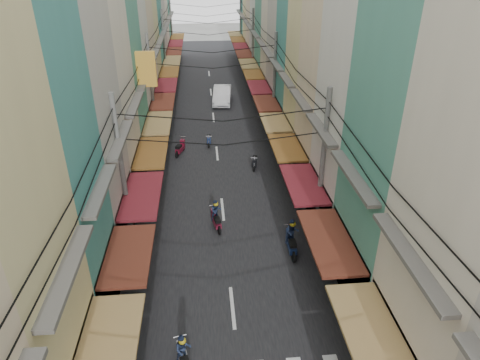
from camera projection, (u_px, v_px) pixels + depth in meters
ground at (229, 277)px, 20.29m from camera, size 160.00×160.00×0.00m
road at (214, 125)px, 37.82m from camera, size 10.00×80.00×0.02m
sidewalk_left at (140, 127)px, 37.30m from camera, size 3.00×80.00×0.06m
sidewalk_right at (287, 123)px, 38.32m from camera, size 3.00×80.00×0.06m
building_row_left at (97, 14)px, 29.55m from camera, size 7.80×67.67×23.70m
building_row_right at (322, 17)px, 30.86m from camera, size 7.80×68.98×22.59m
utility_poles at (214, 63)px, 30.32m from camera, size 10.20×66.13×8.20m
white_car at (222, 103)px, 43.43m from camera, size 5.95×2.82×2.03m
bicycle at (387, 276)px, 20.33m from camera, size 1.73×0.89×1.13m
moving_scooters at (230, 219)px, 23.68m from camera, size 6.51×22.39×1.96m
parked_scooters at (353, 325)px, 17.09m from camera, size 13.02×15.53×0.98m
pedestrians at (135, 252)px, 20.22m from camera, size 11.95×20.07×2.25m
market_umbrella at (414, 302)px, 15.71m from camera, size 2.43×2.43×2.56m
traffic_sign at (350, 228)px, 19.78m from camera, size 0.10×0.69×3.14m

